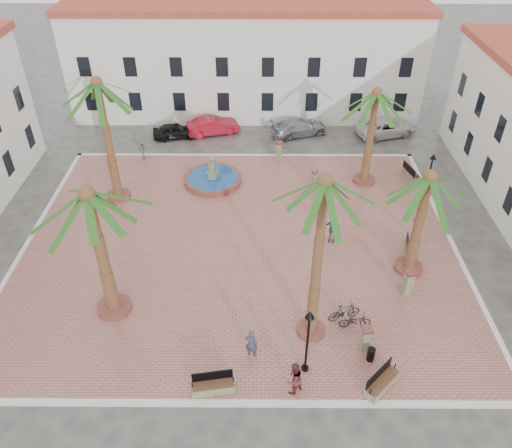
% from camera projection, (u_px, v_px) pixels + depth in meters
% --- Properties ---
extents(ground, '(120.00, 120.00, 0.00)m').
position_uv_depth(ground, '(240.00, 245.00, 30.55)').
color(ground, '#56544F').
rests_on(ground, ground).
extents(plaza, '(26.00, 22.00, 0.15)m').
position_uv_depth(plaza, '(240.00, 244.00, 30.51)').
color(plaza, '#AD665B').
rests_on(plaza, ground).
extents(kerb_n, '(26.30, 0.30, 0.16)m').
position_uv_depth(kerb_n, '(244.00, 156.00, 39.29)').
color(kerb_n, silver).
rests_on(kerb_n, ground).
extents(kerb_s, '(26.30, 0.30, 0.16)m').
position_uv_depth(kerb_s, '(232.00, 403.00, 21.71)').
color(kerb_s, silver).
rests_on(kerb_s, ground).
extents(kerb_e, '(0.30, 22.30, 0.16)m').
position_uv_depth(kerb_e, '(452.00, 245.00, 30.44)').
color(kerb_e, silver).
rests_on(kerb_e, ground).
extents(kerb_w, '(0.30, 22.30, 0.16)m').
position_uv_depth(kerb_w, '(28.00, 243.00, 30.57)').
color(kerb_w, silver).
rests_on(kerb_w, ground).
extents(building_north, '(30.40, 7.40, 9.50)m').
position_uv_depth(building_north, '(246.00, 58.00, 43.67)').
color(building_north, white).
rests_on(building_north, ground).
extents(fountain, '(4.11, 4.11, 2.13)m').
position_uv_depth(fountain, '(213.00, 178.00, 35.89)').
color(fountain, brown).
rests_on(fountain, plaza).
extents(palm_nw, '(5.14, 5.14, 8.54)m').
position_uv_depth(palm_nw, '(99.00, 96.00, 30.14)').
color(palm_nw, brown).
rests_on(palm_nw, plaza).
extents(palm_sw, '(5.73, 5.73, 7.63)m').
position_uv_depth(palm_sw, '(91.00, 210.00, 22.29)').
color(palm_sw, brown).
rests_on(palm_sw, plaza).
extents(palm_s, '(4.66, 4.66, 9.13)m').
position_uv_depth(palm_s, '(323.00, 199.00, 20.12)').
color(palm_s, brown).
rests_on(palm_s, plaza).
extents(palm_e, '(5.30, 5.30, 6.54)m').
position_uv_depth(palm_e, '(427.00, 190.00, 25.37)').
color(palm_e, brown).
rests_on(palm_e, plaza).
extents(palm_ne, '(5.11, 5.11, 7.08)m').
position_uv_depth(palm_ne, '(375.00, 104.00, 32.58)').
color(palm_ne, brown).
rests_on(palm_ne, plaza).
extents(bench_s, '(1.98, 0.88, 1.01)m').
position_uv_depth(bench_s, '(213.00, 386.00, 22.00)').
color(bench_s, '#787D5B').
rests_on(bench_s, plaza).
extents(bench_se, '(1.83, 1.83, 1.05)m').
position_uv_depth(bench_se, '(382.00, 383.00, 22.13)').
color(bench_se, '#787D5B').
rests_on(bench_se, plaza).
extents(bench_e, '(0.86, 1.84, 0.94)m').
position_uv_depth(bench_e, '(410.00, 250.00, 29.54)').
color(bench_e, '#787D5B').
rests_on(bench_e, plaza).
extents(bench_ne, '(1.00, 1.92, 0.97)m').
position_uv_depth(bench_ne, '(411.00, 174.00, 36.44)').
color(bench_ne, '#787D5B').
rests_on(bench_ne, plaza).
extents(lamppost_s, '(0.42, 0.42, 3.86)m').
position_uv_depth(lamppost_s, '(308.00, 331.00, 21.49)').
color(lamppost_s, black).
rests_on(lamppost_s, plaza).
extents(lamppost_e, '(0.39, 0.39, 3.63)m').
position_uv_depth(lamppost_e, '(430.00, 170.00, 32.64)').
color(lamppost_e, black).
rests_on(lamppost_e, plaza).
extents(bollard_se, '(0.56, 0.56, 1.41)m').
position_uv_depth(bollard_se, '(366.00, 338.00, 23.59)').
color(bollard_se, '#787D5B').
rests_on(bollard_se, plaza).
extents(bollard_n, '(0.52, 0.52, 1.45)m').
position_uv_depth(bollard_n, '(279.00, 150.00, 38.31)').
color(bollard_n, '#787D5B').
rests_on(bollard_n, plaza).
extents(bollard_e, '(0.66, 0.66, 1.56)m').
position_uv_depth(bollard_e, '(408.00, 282.00, 26.54)').
color(bollard_e, '#787D5B').
rests_on(bollard_e, plaza).
extents(litter_bin, '(0.37, 0.37, 0.73)m').
position_uv_depth(litter_bin, '(371.00, 354.00, 23.29)').
color(litter_bin, black).
rests_on(litter_bin, plaza).
extents(cyclist_a, '(0.70, 0.56, 1.67)m').
position_uv_depth(cyclist_a, '(251.00, 343.00, 23.21)').
color(cyclist_a, '#383C57').
rests_on(cyclist_a, plaza).
extents(bicycle_a, '(1.64, 0.66, 0.84)m').
position_uv_depth(bicycle_a, '(355.00, 321.00, 24.87)').
color(bicycle_a, black).
rests_on(bicycle_a, plaza).
extents(cyclist_b, '(1.10, 1.08, 1.78)m').
position_uv_depth(cyclist_b, '(294.00, 378.00, 21.60)').
color(cyclist_b, '#5A2626').
rests_on(cyclist_b, plaza).
extents(bicycle_b, '(1.83, 1.03, 1.06)m').
position_uv_depth(bicycle_b, '(344.00, 312.00, 25.20)').
color(bicycle_b, black).
rests_on(bicycle_b, plaza).
extents(pedestrian_fountain_a, '(0.96, 0.94, 1.67)m').
position_uv_depth(pedestrian_fountain_a, '(314.00, 178.00, 34.88)').
color(pedestrian_fountain_a, '#7E604E').
rests_on(pedestrian_fountain_a, plaza).
extents(pedestrian_fountain_b, '(1.13, 0.84, 1.78)m').
position_uv_depth(pedestrian_fountain_b, '(332.00, 229.00, 30.10)').
color(pedestrian_fountain_b, '#3D4964').
rests_on(pedestrian_fountain_b, plaza).
extents(pedestrian_north, '(0.68, 1.07, 1.59)m').
position_uv_depth(pedestrian_north, '(143.00, 149.00, 38.33)').
color(pedestrian_north, '#4C4C50').
rests_on(pedestrian_north, plaza).
extents(pedestrian_east, '(0.74, 1.57, 1.63)m').
position_uv_depth(pedestrian_east, '(417.00, 228.00, 30.35)').
color(pedestrian_east, gray).
rests_on(pedestrian_east, plaza).
extents(car_black, '(3.89, 2.19, 1.25)m').
position_uv_depth(car_black, '(175.00, 131.00, 41.53)').
color(car_black, black).
rests_on(car_black, ground).
extents(car_red, '(4.68, 2.77, 1.46)m').
position_uv_depth(car_red, '(213.00, 126.00, 42.06)').
color(car_red, '#AC1124').
rests_on(car_red, ground).
extents(car_silver, '(5.17, 3.46, 1.39)m').
position_uv_depth(car_silver, '(299.00, 127.00, 41.95)').
color(car_silver, '#9998A1').
rests_on(car_silver, ground).
extents(car_white, '(5.55, 3.77, 1.41)m').
position_uv_depth(car_white, '(386.00, 127.00, 41.88)').
color(car_white, silver).
rests_on(car_white, ground).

